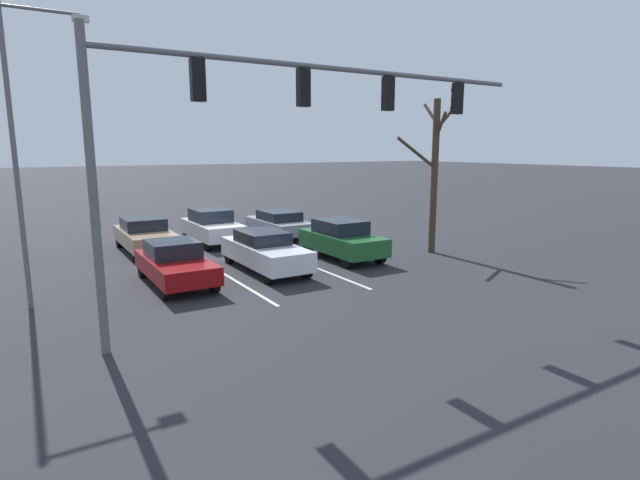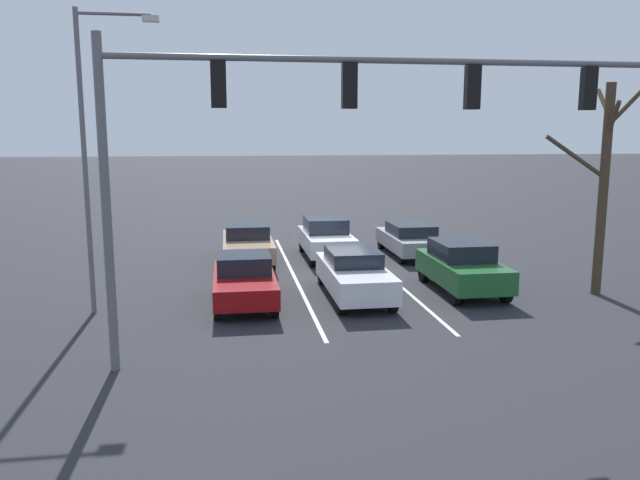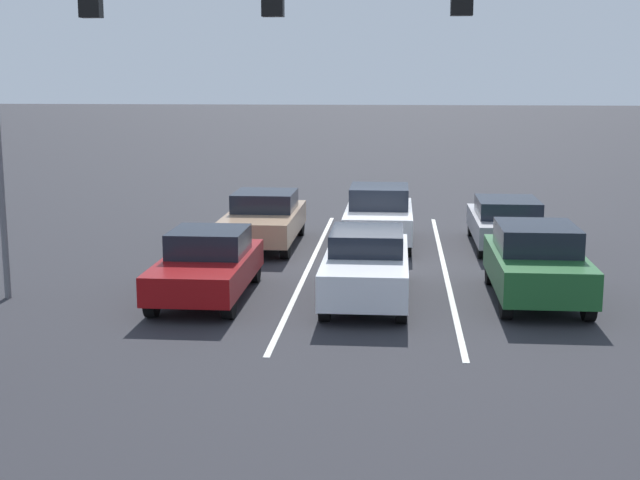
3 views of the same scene
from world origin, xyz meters
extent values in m
plane|color=#28282D|center=(0.00, 0.00, 0.00)|extent=(240.00, 240.00, 0.00)
cube|color=silver|center=(-1.70, 1.55, 0.01)|extent=(0.12, 15.11, 0.01)
cube|color=silver|center=(1.70, 1.55, 0.01)|extent=(0.12, 15.11, 0.01)
cube|color=#1E5928|center=(-3.48, 4.72, 0.70)|extent=(1.86, 4.19, 0.72)
cube|color=black|center=(-3.48, 4.55, 1.34)|extent=(1.64, 2.03, 0.56)
cube|color=red|center=(-4.13, 2.67, 0.88)|extent=(0.24, 0.06, 0.12)
cube|color=red|center=(-2.83, 2.67, 0.88)|extent=(0.24, 0.06, 0.12)
cylinder|color=black|center=(-4.28, 6.23, 0.34)|extent=(0.22, 0.68, 0.68)
cylinder|color=black|center=(-2.68, 6.23, 0.34)|extent=(0.22, 0.68, 0.68)
cylinder|color=black|center=(-4.28, 3.22, 0.34)|extent=(0.22, 0.68, 0.68)
cylinder|color=black|center=(-2.68, 3.22, 0.34)|extent=(0.22, 0.68, 0.68)
cube|color=maroon|center=(3.57, 5.14, 0.63)|extent=(1.82, 4.31, 0.60)
cube|color=black|center=(3.57, 4.85, 1.19)|extent=(1.60, 1.73, 0.54)
cube|color=red|center=(2.94, 3.02, 0.77)|extent=(0.24, 0.06, 0.12)
cube|color=red|center=(4.21, 3.02, 0.77)|extent=(0.24, 0.06, 0.12)
cylinder|color=black|center=(2.79, 6.71, 0.33)|extent=(0.22, 0.65, 0.65)
cylinder|color=black|center=(4.35, 6.71, 0.33)|extent=(0.22, 0.65, 0.65)
cylinder|color=black|center=(2.79, 3.56, 0.33)|extent=(0.22, 0.65, 0.65)
cylinder|color=black|center=(4.35, 3.56, 0.33)|extent=(0.22, 0.65, 0.65)
cube|color=silver|center=(0.14, 4.91, 0.66)|extent=(1.76, 4.72, 0.72)
cube|color=black|center=(0.14, 4.66, 1.25)|extent=(1.55, 2.03, 0.46)
cube|color=red|center=(-0.47, 2.59, 0.84)|extent=(0.24, 0.06, 0.12)
cube|color=red|center=(0.75, 2.59, 0.84)|extent=(0.24, 0.06, 0.12)
cylinder|color=black|center=(-0.61, 6.72, 0.30)|extent=(0.22, 0.60, 0.60)
cylinder|color=black|center=(0.89, 6.72, 0.30)|extent=(0.22, 0.60, 0.60)
cylinder|color=black|center=(-0.61, 3.10, 0.30)|extent=(0.22, 0.60, 0.60)
cylinder|color=black|center=(0.89, 3.10, 0.30)|extent=(0.22, 0.60, 0.60)
cube|color=silver|center=(0.02, -1.37, 0.71)|extent=(1.86, 4.37, 0.70)
cube|color=black|center=(0.02, -1.57, 1.36)|extent=(1.63, 2.02, 0.60)
cube|color=red|center=(-0.63, -3.51, 0.88)|extent=(0.24, 0.06, 0.12)
cube|color=red|center=(0.67, -3.51, 0.88)|extent=(0.24, 0.06, 0.12)
cylinder|color=black|center=(-0.78, 0.21, 0.36)|extent=(0.22, 0.71, 0.71)
cylinder|color=black|center=(0.82, 0.21, 0.36)|extent=(0.22, 0.71, 0.71)
cylinder|color=black|center=(-0.78, -2.95, 0.36)|extent=(0.22, 0.71, 0.71)
cylinder|color=black|center=(0.82, -2.95, 0.36)|extent=(0.22, 0.71, 0.71)
cube|color=gray|center=(-3.55, -1.38, 0.60)|extent=(1.89, 4.38, 0.60)
cube|color=black|center=(-3.55, -1.28, 1.14)|extent=(1.66, 2.18, 0.47)
cube|color=red|center=(-4.21, -3.53, 0.75)|extent=(0.24, 0.06, 0.12)
cube|color=red|center=(-2.89, -3.53, 0.75)|extent=(0.24, 0.06, 0.12)
cylinder|color=black|center=(-4.36, 0.26, 0.30)|extent=(0.22, 0.61, 0.61)
cylinder|color=black|center=(-2.74, 0.26, 0.30)|extent=(0.22, 0.61, 0.61)
cylinder|color=black|center=(-4.36, -3.01, 0.30)|extent=(0.22, 0.61, 0.61)
cylinder|color=black|center=(-2.74, -3.01, 0.30)|extent=(0.22, 0.61, 0.61)
cube|color=tan|center=(3.25, -0.92, 0.67)|extent=(1.92, 4.70, 0.64)
cube|color=black|center=(3.25, -1.21, 1.25)|extent=(1.69, 1.93, 0.52)
cube|color=red|center=(2.58, -3.23, 0.83)|extent=(0.24, 0.06, 0.12)
cube|color=red|center=(3.92, -3.23, 0.83)|extent=(0.24, 0.06, 0.12)
cylinder|color=black|center=(2.42, 0.84, 0.35)|extent=(0.22, 0.70, 0.70)
cylinder|color=black|center=(4.08, 0.84, 0.35)|extent=(0.22, 0.70, 0.70)
cylinder|color=black|center=(2.42, -2.67, 0.35)|extent=(0.22, 0.70, 0.70)
cylinder|color=black|center=(4.08, -2.67, 0.35)|extent=(0.22, 0.70, 0.70)
cylinder|color=slate|center=(6.54, 10.11, 3.55)|extent=(0.20, 0.20, 7.10)
cylinder|color=slate|center=(0.20, 10.11, 6.63)|extent=(12.67, 0.14, 0.14)
cube|color=black|center=(-4.15, 10.11, 6.09)|extent=(0.32, 0.22, 0.95)
sphere|color=#4C0C0C|center=(-4.15, 9.95, 6.37)|extent=(0.20, 0.20, 0.20)
sphere|color=yellow|center=(-4.15, 9.95, 6.09)|extent=(0.20, 0.20, 0.20)
sphere|color=#0A3814|center=(-4.15, 9.95, 5.80)|extent=(0.20, 0.20, 0.20)
cube|color=black|center=(-1.39, 10.11, 6.09)|extent=(0.32, 0.22, 0.95)
sphere|color=#4C0C0C|center=(-1.39, 9.95, 6.37)|extent=(0.20, 0.20, 0.20)
sphere|color=yellow|center=(-1.39, 9.95, 6.09)|extent=(0.20, 0.20, 0.20)
sphere|color=#0A3814|center=(-1.39, 9.95, 5.80)|extent=(0.20, 0.20, 0.20)
cube|color=black|center=(1.38, 10.11, 6.09)|extent=(0.32, 0.22, 0.95)
sphere|color=#4C0C0C|center=(1.38, 9.95, 6.37)|extent=(0.20, 0.20, 0.20)
sphere|color=yellow|center=(1.38, 9.95, 6.09)|extent=(0.20, 0.20, 0.20)
sphere|color=#0A3814|center=(1.38, 9.95, 5.80)|extent=(0.20, 0.20, 0.20)
cube|color=black|center=(4.15, 10.11, 6.09)|extent=(0.32, 0.22, 0.95)
sphere|color=#4C0C0C|center=(4.15, 9.95, 6.37)|extent=(0.20, 0.20, 0.20)
sphere|color=yellow|center=(4.15, 9.95, 6.09)|extent=(0.20, 0.20, 0.20)
sphere|color=#0A3814|center=(4.15, 9.95, 5.80)|extent=(0.20, 0.20, 0.20)
cylinder|color=slate|center=(7.89, 5.47, 4.20)|extent=(0.14, 0.14, 8.39)
cylinder|color=slate|center=(6.92, 5.47, 8.24)|extent=(1.94, 0.09, 0.09)
cube|color=beige|center=(5.95, 5.47, 8.14)|extent=(0.44, 0.24, 0.16)
cylinder|color=#423323|center=(-7.61, 5.67, 3.31)|extent=(0.30, 0.30, 6.62)
cylinder|color=#423323|center=(-7.72, 5.18, 6.03)|extent=(0.35, 1.09, 0.92)
cylinder|color=#423323|center=(-6.72, 5.48, 4.36)|extent=(1.90, 0.53, 1.37)
cylinder|color=#423323|center=(-8.07, 5.76, 5.85)|extent=(1.03, 0.33, 1.13)
cylinder|color=#423323|center=(-7.56, 5.97, 5.50)|extent=(0.26, 0.75, 1.12)
camera|label=1|loc=(7.90, 21.69, 4.55)|focal=28.00mm
camera|label=2|loc=(4.06, 23.56, 5.10)|focal=35.00mm
camera|label=3|loc=(-0.50, 23.57, 4.77)|focal=50.00mm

